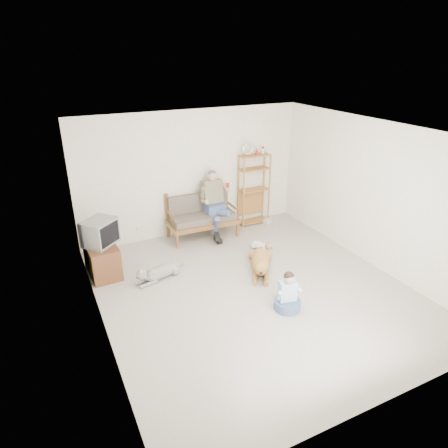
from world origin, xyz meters
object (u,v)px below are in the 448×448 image
loveseat (201,215)px  tv_stand (102,259)px  golden_retriever (261,263)px  etagere (254,189)px

loveseat → tv_stand: (-2.29, -0.72, -0.19)m
golden_retriever → etagere: bearing=94.3°
etagere → golden_retriever: bearing=-116.1°
loveseat → golden_retriever: loveseat is taller
tv_stand → etagere: bearing=9.9°
loveseat → tv_stand: size_ratio=1.63×
loveseat → etagere: bearing=5.9°
etagere → tv_stand: size_ratio=2.10×
loveseat → tv_stand: loveseat is taller
etagere → golden_retriever: 2.37m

